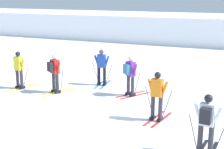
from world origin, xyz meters
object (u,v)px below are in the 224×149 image
at_px(skier_blue, 102,66).
at_px(skier_red, 55,72).
at_px(skier_orange, 157,95).
at_px(skier_purple, 130,74).
at_px(skier_white, 207,122).
at_px(skier_yellow, 19,69).

height_order(skier_blue, skier_red, same).
height_order(skier_orange, skier_purple, same).
relative_size(skier_orange, skier_purple, 1.00).
bearing_deg(skier_red, skier_white, -25.65).
bearing_deg(skier_blue, skier_red, -125.62).
height_order(skier_white, skier_orange, same).
xyz_separation_m(skier_white, skier_red, (-6.74, 3.24, 0.00)).
xyz_separation_m(skier_red, skier_purple, (3.13, 0.88, -0.00)).
xyz_separation_m(skier_white, skier_yellow, (-8.57, 3.18, -0.04)).
xyz_separation_m(skier_yellow, skier_blue, (3.18, 1.95, 0.00)).
xyz_separation_m(skier_white, skier_orange, (-1.85, 1.89, -0.04)).
height_order(skier_blue, skier_orange, same).
distance_m(skier_yellow, skier_purple, 5.05).
relative_size(skier_yellow, skier_red, 1.00).
relative_size(skier_orange, skier_red, 1.00).
xyz_separation_m(skier_orange, skier_purple, (-1.77, 2.23, 0.04)).
bearing_deg(skier_blue, skier_purple, -29.56).
relative_size(skier_red, skier_purple, 1.00).
height_order(skier_white, skier_yellow, same).
distance_m(skier_yellow, skier_orange, 6.85).
bearing_deg(skier_blue, skier_orange, -42.39).
distance_m(skier_white, skier_yellow, 9.14).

